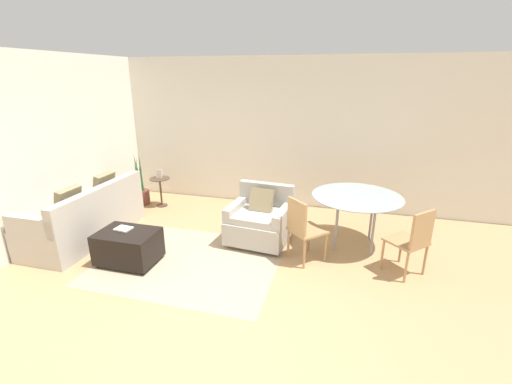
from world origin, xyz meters
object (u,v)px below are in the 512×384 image
object	(u,v)px
book_stack	(124,229)
side_table	(160,187)
couch	(87,219)
ottoman	(128,246)
tv_remote_primary	(127,226)
armchair	(260,220)
dining_table	(357,200)
dining_chair_near_left	(303,226)
potted_plant	(141,192)
dining_chair_near_right	(413,238)
picture_frame	(159,174)

from	to	relation	value
book_stack	side_table	xyz separation A→B (m)	(-0.58, 1.95, -0.07)
couch	ottoman	bearing A→B (deg)	-25.09
book_stack	tv_remote_primary	xyz separation A→B (m)	(-0.00, 0.08, -0.01)
armchair	dining_table	world-z (taller)	armchair
armchair	tv_remote_primary	size ratio (longest dim) A/B	6.64
ottoman	dining_chair_near_left	bearing A→B (deg)	16.26
armchair	potted_plant	distance (m)	2.82
ottoman	side_table	xyz separation A→B (m)	(-0.67, 2.02, 0.14)
book_stack	side_table	size ratio (longest dim) A/B	0.40
armchair	tv_remote_primary	world-z (taller)	armchair
armchair	book_stack	xyz separation A→B (m)	(-1.64, -1.02, 0.12)
armchair	dining_chair_near_left	bearing A→B (deg)	-31.67
dining_table	dining_chair_near_right	world-z (taller)	dining_chair_near_right
ottoman	picture_frame	distance (m)	2.16
potted_plant	armchair	bearing A→B (deg)	-19.27
side_table	dining_chair_near_left	xyz separation A→B (m)	(2.91, -1.36, 0.13)
couch	tv_remote_primary	distance (m)	1.04
tv_remote_primary	potted_plant	bearing A→B (deg)	118.72
tv_remote_primary	side_table	size ratio (longest dim) A/B	0.25
armchair	tv_remote_primary	bearing A→B (deg)	-150.26
tv_remote_primary	dining_chair_near_left	bearing A→B (deg)	12.29
tv_remote_primary	dining_chair_near_right	size ratio (longest dim) A/B	0.16
book_stack	tv_remote_primary	size ratio (longest dim) A/B	1.60
picture_frame	dining_table	bearing A→B (deg)	-10.78
dining_chair_near_right	potted_plant	bearing A→B (deg)	163.94
ottoman	potted_plant	world-z (taller)	potted_plant
ottoman	potted_plant	bearing A→B (deg)	118.95
potted_plant	dining_table	bearing A→B (deg)	-9.52
dining_table	dining_chair_near_left	distance (m)	0.98
couch	book_stack	xyz separation A→B (m)	(0.98, -0.43, 0.15)
armchair	dining_table	distance (m)	1.44
couch	dining_chair_near_right	size ratio (longest dim) A/B	2.12
tv_remote_primary	dining_table	size ratio (longest dim) A/B	0.11
armchair	dining_chair_near_right	world-z (taller)	dining_chair_near_right
potted_plant	couch	bearing A→B (deg)	-88.13
ottoman	picture_frame	world-z (taller)	picture_frame
couch	ottoman	world-z (taller)	couch
ottoman	dining_table	bearing A→B (deg)	24.55
side_table	picture_frame	size ratio (longest dim) A/B	3.22
ottoman	book_stack	world-z (taller)	book_stack
ottoman	potted_plant	xyz separation A→B (m)	(-1.11, 2.01, 0.01)
armchair	dining_chair_near_right	distance (m)	2.11
ottoman	dining_table	size ratio (longest dim) A/B	0.60
ottoman	book_stack	xyz separation A→B (m)	(-0.09, 0.06, 0.22)
picture_frame	dining_table	distance (m)	3.66
side_table	book_stack	bearing A→B (deg)	-73.43
potted_plant	picture_frame	world-z (taller)	potted_plant
potted_plant	dining_table	xyz separation A→B (m)	(4.03, -0.68, 0.45)
ottoman	dining_chair_near_right	bearing A→B (deg)	10.28
book_stack	dining_chair_near_left	world-z (taller)	dining_chair_near_left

